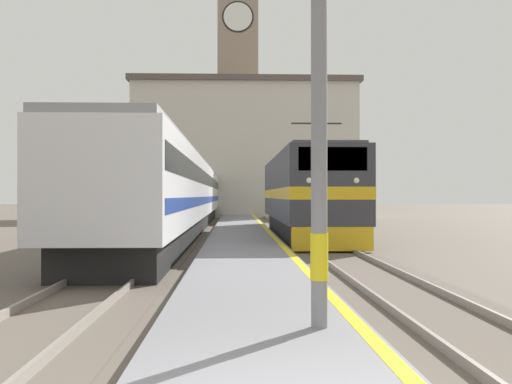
{
  "coord_description": "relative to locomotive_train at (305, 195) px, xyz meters",
  "views": [
    {
      "loc": [
        -0.36,
        -4.42,
        1.96
      ],
      "look_at": [
        0.83,
        28.25,
        2.15
      ],
      "focal_mm": 42.0,
      "sensor_mm": 36.0,
      "label": 1
    }
  ],
  "objects": [
    {
      "name": "locomotive_train",
      "position": [
        0.0,
        0.0,
        0.0
      ],
      "size": [
        2.92,
        16.22,
        4.89
      ],
      "color": "black",
      "rests_on": "ground"
    },
    {
      "name": "rail_track_near",
      "position": [
        0.0,
        1.48,
        -1.97
      ],
      "size": [
        2.84,
        140.0,
        0.16
      ],
      "color": "#60564C",
      "rests_on": "ground"
    },
    {
      "name": "rail_track_far",
      "position": [
        -6.2,
        1.48,
        -1.97
      ],
      "size": [
        2.83,
        140.0,
        0.16
      ],
      "color": "#60564C",
      "rests_on": "ground"
    },
    {
      "name": "catenary_mast",
      "position": [
        -2.1,
        -20.34,
        2.32
      ],
      "size": [
        2.52,
        0.23,
        7.92
      ],
      "color": "gray",
      "rests_on": "platform"
    },
    {
      "name": "platform",
      "position": [
        -2.94,
        1.48,
        -1.86
      ],
      "size": [
        2.82,
        140.0,
        0.28
      ],
      "color": "slate",
      "rests_on": "ground"
    },
    {
      "name": "ground_plane",
      "position": [
        -2.95,
        6.48,
        -2.0
      ],
      "size": [
        200.0,
        200.0,
        0.0
      ],
      "primitive_type": "plane",
      "color": "#60564C"
    },
    {
      "name": "passenger_train",
      "position": [
        -6.2,
        4.56,
        0.07
      ],
      "size": [
        2.92,
        40.69,
        3.83
      ],
      "color": "black",
      "rests_on": "ground"
    },
    {
      "name": "clock_tower",
      "position": [
        -2.95,
        34.15,
        12.09
      ],
      "size": [
        5.12,
        5.12,
        26.5
      ],
      "color": "gray",
      "rests_on": "ground"
    },
    {
      "name": "station_building",
      "position": [
        -2.33,
        27.3,
        4.3
      ],
      "size": [
        20.73,
        6.71,
        12.53
      ],
      "color": "beige",
      "rests_on": "ground"
    }
  ]
}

